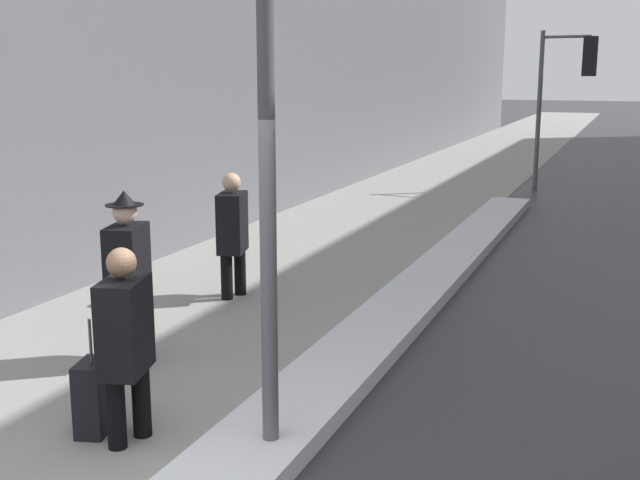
{
  "coord_description": "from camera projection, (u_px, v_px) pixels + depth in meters",
  "views": [
    {
      "loc": [
        2.71,
        -3.8,
        2.82
      ],
      "look_at": [
        -0.4,
        4.0,
        1.05
      ],
      "focal_mm": 45.0,
      "sensor_mm": 36.0,
      "label": 1
    }
  ],
  "objects": [
    {
      "name": "lamp_post",
      "position": [
        265.0,
        26.0,
        5.32
      ],
      "size": [
        0.28,
        0.28,
        5.24
      ],
      "color": "#515156",
      "rests_on": "ground"
    },
    {
      "name": "rolling_suitcase",
      "position": [
        94.0,
        398.0,
        6.3
      ],
      "size": [
        0.31,
        0.41,
        0.95
      ],
      "rotation": [
        0.0,
        0.0,
        -1.3
      ],
      "color": "black",
      "rests_on": "ground"
    },
    {
      "name": "pedestrian_in_glasses",
      "position": [
        232.0,
        229.0,
        10.01
      ],
      "size": [
        0.43,
        0.58,
        1.59
      ],
      "rotation": [
        0.0,
        0.0,
        -1.3
      ],
      "color": "black",
      "rests_on": "ground"
    },
    {
      "name": "pedestrian_with_shoulder_bag",
      "position": [
        126.0,
        337.0,
        6.04
      ],
      "size": [
        0.42,
        0.74,
        1.55
      ],
      "rotation": [
        0.0,
        0.0,
        -1.3
      ],
      "color": "black",
      "rests_on": "ground"
    },
    {
      "name": "sidewalk_slab",
      "position": [
        427.0,
        190.0,
        19.37
      ],
      "size": [
        4.0,
        80.0,
        0.01
      ],
      "color": "gray",
      "rests_on": "ground"
    },
    {
      "name": "snow_bank_curb",
      "position": [
        426.0,
        284.0,
        10.51
      ],
      "size": [
        0.78,
        14.72,
        0.16
      ],
      "color": "silver",
      "rests_on": "ground"
    },
    {
      "name": "traffic_light_near",
      "position": [
        570.0,
        76.0,
        18.72
      ],
      "size": [
        1.31,
        0.33,
        3.76
      ],
      "rotation": [
        0.0,
        0.0,
        -0.12
      ],
      "color": "#515156",
      "rests_on": "ground"
    },
    {
      "name": "pedestrian_in_fedora",
      "position": [
        128.0,
        269.0,
        7.78
      ],
      "size": [
        0.44,
        0.59,
        1.71
      ],
      "rotation": [
        0.0,
        0.0,
        -1.3
      ],
      "color": "black",
      "rests_on": "ground"
    }
  ]
}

